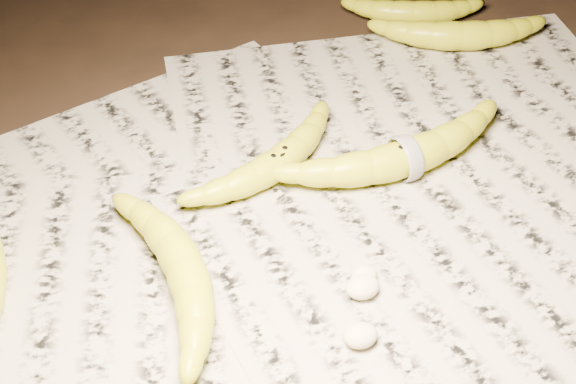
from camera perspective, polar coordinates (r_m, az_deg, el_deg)
name	(u,v)px	position (r m, az deg, el deg)	size (l,w,h in m)	color
ground	(318,227)	(0.82, 2.18, -2.48)	(3.00, 3.00, 0.00)	black
newspaper_patch	(328,205)	(0.84, 2.87, -0.95)	(0.90, 0.70, 0.01)	#A19B8A
banana_left_b	(185,267)	(0.75, -7.37, -5.28)	(0.20, 0.06, 0.04)	gold
banana_center	(278,160)	(0.86, -0.74, 2.28)	(0.19, 0.06, 0.04)	gold
banana_taped	(405,155)	(0.87, 8.35, 2.59)	(0.25, 0.07, 0.04)	gold
banana_upper_a	(461,33)	(1.09, 12.21, 10.97)	(0.20, 0.06, 0.04)	gold
banana_upper_b	(414,10)	(1.13, 8.92, 12.63)	(0.16, 0.05, 0.03)	gold
measuring_tape	(405,155)	(0.87, 8.35, 2.59)	(0.05, 0.05, 0.00)	white
flesh_chunk_a	(363,284)	(0.75, 5.34, -6.53)	(0.03, 0.03, 0.02)	beige
flesh_chunk_b	(361,333)	(0.71, 5.20, -9.93)	(0.03, 0.03, 0.02)	beige
flesh_chunk_c	(364,272)	(0.76, 5.46, -5.68)	(0.03, 0.02, 0.01)	beige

